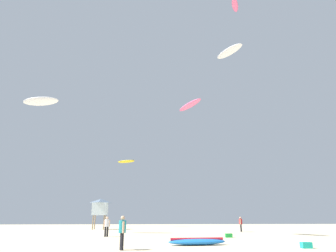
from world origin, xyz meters
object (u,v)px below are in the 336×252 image
person_foreground (122,230)px  kite_grounded_near (197,242)px  person_midground (241,223)px  kite_aloft_1 (126,161)px  gear_bag (229,236)px  kite_aloft_2 (190,105)px  kite_aloft_3 (235,5)px  cooler_box (306,245)px  kite_aloft_4 (229,51)px  person_left (107,225)px  kite_aloft_0 (41,101)px  lifeguard_tower (100,207)px

person_foreground → kite_grounded_near: size_ratio=0.46×
person_foreground → kite_grounded_near: person_foreground is taller
person_midground → kite_aloft_1: bearing=157.1°
gear_bag → kite_aloft_2: (-2.75, 1.84, 12.56)m
gear_bag → kite_aloft_1: bearing=112.2°
person_foreground → kite_aloft_3: 28.69m
kite_aloft_2 → kite_aloft_3: (5.60, -0.47, 12.66)m
kite_grounded_near → kite_aloft_3: size_ratio=1.46×
cooler_box → kite_aloft_4: size_ratio=0.13×
gear_bag → kite_aloft_1: size_ratio=0.15×
cooler_box → person_left: bearing=139.8°
kite_aloft_0 → kite_aloft_3: 25.53m
kite_aloft_4 → gear_bag: bearing=-116.9°
kite_aloft_1 → kite_aloft_0: bearing=-112.7°
cooler_box → kite_aloft_3: kite_aloft_3 is taller
person_midground → person_left: bearing=-125.8°
kite_aloft_4 → kite_aloft_0: bearing=-178.5°
cooler_box → gear_bag: (-1.92, 8.75, 0.00)m
gear_bag → kite_aloft_1: 31.44m
person_foreground → kite_aloft_1: 37.72m
cooler_box → kite_aloft_1: (-13.00, 35.90, 11.34)m
lifeguard_tower → kite_aloft_4: (17.24, -10.21, 19.74)m
person_left → lifeguard_tower: 15.99m
cooler_box → kite_aloft_3: size_ratio=0.22×
kite_aloft_3 → kite_aloft_2: bearing=175.2°
person_foreground → kite_aloft_4: 29.52m
lifeguard_tower → gear_bag: bearing=-51.7°
gear_bag → person_left: bearing=170.6°
kite_grounded_near → kite_aloft_0: (-15.93, 13.03, 14.40)m
lifeguard_tower → cooler_box: 30.47m
cooler_box → gear_bag: 8.96m
person_midground → person_left: size_ratio=0.99×
gear_bag → kite_aloft_4: (3.59, 7.07, 22.63)m
person_foreground → kite_aloft_0: bearing=-70.8°
lifeguard_tower → kite_aloft_2: kite_aloft_2 is taller
person_midground → cooler_box: size_ratio=2.99×
kite_aloft_3 → kite_aloft_4: 6.31m
gear_bag → kite_aloft_2: kite_aloft_2 is taller
person_foreground → kite_aloft_4: bearing=-143.9°
person_left → cooler_box: bearing=34.9°
cooler_box → kite_aloft_4: 27.67m
kite_grounded_near → cooler_box: 6.13m
gear_bag → kite_aloft_0: kite_aloft_0 is taller
lifeguard_tower → gear_bag: (13.65, -17.28, -2.89)m
person_left → gear_bag: (10.48, -1.74, -0.83)m
cooler_box → kite_aloft_1: kite_aloft_1 is taller
kite_aloft_0 → kite_aloft_1: (8.66, 20.69, -3.11)m
kite_grounded_near → kite_aloft_2: (1.05, 8.41, 12.51)m
kite_aloft_0 → person_midground: bearing=7.1°
kite_aloft_3 → kite_aloft_4: size_ratio=0.58×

